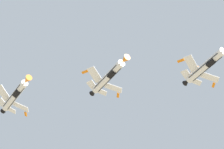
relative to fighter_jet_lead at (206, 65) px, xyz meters
The scene contains 3 objects.
fighter_jet_lead is the anchor object (origin of this frame).
fighter_jet_left_wing 21.89m from the fighter_jet_lead, 155.91° to the left, with size 9.75×15.59×4.94m.
fighter_jet_right_wing 44.59m from the fighter_jet_lead, 153.72° to the left, with size 9.47×15.59×5.21m.
Camera 1 is at (5.50, -7.57, 1.83)m, focal length 85.41 mm.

